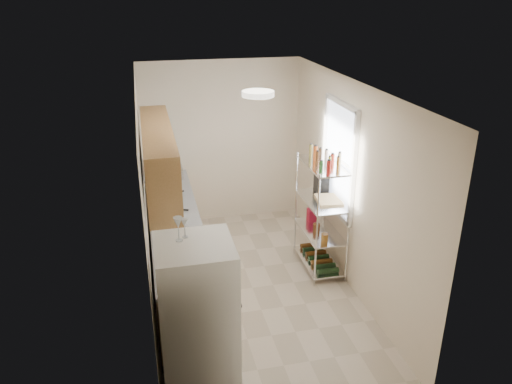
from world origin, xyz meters
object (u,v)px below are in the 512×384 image
at_px(refrigerator, 198,324).
at_px(rice_cooker, 170,210).
at_px(espresso_machine, 322,180).
at_px(frying_pan_large, 167,209).
at_px(cutting_board, 329,200).

relative_size(refrigerator, rice_cooker, 6.49).
bearing_deg(rice_cooker, espresso_machine, 4.81).
xyz_separation_m(rice_cooker, frying_pan_large, (-0.02, 0.22, -0.08)).
bearing_deg(rice_cooker, refrigerator, -87.52).
relative_size(refrigerator, espresso_machine, 5.59).
distance_m(rice_cooker, frying_pan_large, 0.23).
distance_m(refrigerator, cutting_board, 2.74).
xyz_separation_m(refrigerator, espresso_machine, (1.98, 2.28, 0.35)).
bearing_deg(rice_cooker, frying_pan_large, 94.87).
bearing_deg(frying_pan_large, rice_cooker, -63.56).
relative_size(refrigerator, cutting_board, 4.09).
bearing_deg(espresso_machine, rice_cooker, -168.46).
height_order(rice_cooker, espresso_machine, espresso_machine).
distance_m(refrigerator, espresso_machine, 3.04).
relative_size(rice_cooker, frying_pan_large, 1.02).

